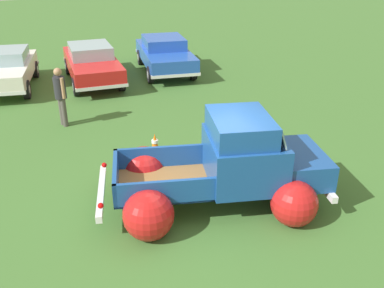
{
  "coord_description": "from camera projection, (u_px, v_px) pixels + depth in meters",
  "views": [
    {
      "loc": [
        -3.64,
        -6.66,
        4.94
      ],
      "look_at": [
        0.0,
        0.93,
        0.96
      ],
      "focal_mm": 39.71,
      "sensor_mm": 36.0,
      "label": 1
    }
  ],
  "objects": [
    {
      "name": "ground_plane",
      "position": [
        211.0,
        202.0,
        8.96
      ],
      "size": [
        80.0,
        80.0,
        0.0
      ],
      "primitive_type": "plane",
      "color": "#3D6B2D"
    },
    {
      "name": "show_car_2",
      "position": [
        165.0,
        53.0,
        17.84
      ],
      "size": [
        2.78,
        4.86,
        1.43
      ],
      "rotation": [
        0.0,
        0.0,
        -1.77
      ],
      "color": "black",
      "rests_on": "ground"
    },
    {
      "name": "lane_cone_0",
      "position": [
        247.0,
        131.0,
        11.58
      ],
      "size": [
        0.36,
        0.36,
        0.63
      ],
      "color": "black",
      "rests_on": "ground"
    },
    {
      "name": "spectator_0",
      "position": [
        60.0,
        93.0,
        12.35
      ],
      "size": [
        0.41,
        0.54,
        1.76
      ],
      "rotation": [
        0.0,
        0.0,
        0.25
      ],
      "color": "#4C4742",
      "rests_on": "ground"
    },
    {
      "name": "lane_cone_1",
      "position": [
        155.0,
        145.0,
        10.78
      ],
      "size": [
        0.36,
        0.36,
        0.63
      ],
      "color": "black",
      "rests_on": "ground"
    },
    {
      "name": "show_car_0",
      "position": [
        6.0,
        68.0,
        15.71
      ],
      "size": [
        2.75,
        4.53,
        1.43
      ],
      "rotation": [
        0.0,
        0.0,
        -1.8
      ],
      "color": "black",
      "rests_on": "ground"
    },
    {
      "name": "show_car_1",
      "position": [
        92.0,
        62.0,
        16.49
      ],
      "size": [
        2.26,
        4.8,
        1.43
      ],
      "rotation": [
        0.0,
        0.0,
        -1.67
      ],
      "color": "black",
      "rests_on": "ground"
    },
    {
      "name": "vintage_pickup_truck",
      "position": [
        230.0,
        169.0,
        8.69
      ],
      "size": [
        4.98,
        3.75,
        1.96
      ],
      "rotation": [
        0.0,
        0.0,
        -0.3
      ],
      "color": "black",
      "rests_on": "ground"
    }
  ]
}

